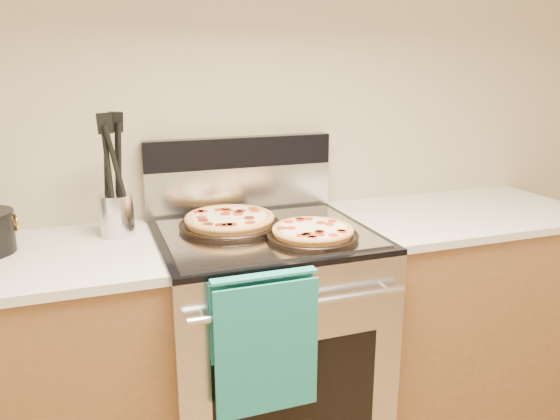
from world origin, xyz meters
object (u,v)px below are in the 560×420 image
object	(u,v)px
pepperoni_pizza_front	(313,232)
utensil_crock	(117,215)
range_body	(265,349)
pepperoni_pizza_back	(230,221)

from	to	relation	value
pepperoni_pizza_front	utensil_crock	xyz separation A→B (m)	(-0.62, 0.31, 0.04)
range_body	utensil_crock	distance (m)	0.75
pepperoni_pizza_front	utensil_crock	bearing A→B (deg)	153.16
pepperoni_pizza_back	pepperoni_pizza_front	xyz separation A→B (m)	(0.23, -0.22, -0.00)
range_body	pepperoni_pizza_back	world-z (taller)	pepperoni_pizza_back
pepperoni_pizza_back	pepperoni_pizza_front	world-z (taller)	pepperoni_pizza_back
utensil_crock	pepperoni_pizza_back	bearing A→B (deg)	-14.00
range_body	pepperoni_pizza_front	bearing A→B (deg)	-49.15
pepperoni_pizza_front	range_body	bearing A→B (deg)	130.85
range_body	utensil_crock	bearing A→B (deg)	161.34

